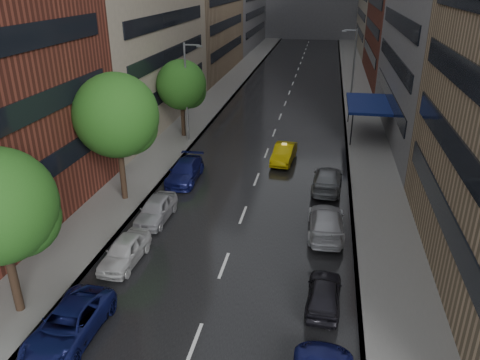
% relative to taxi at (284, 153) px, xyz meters
% --- Properties ---
extents(road, '(14.00, 140.00, 0.01)m').
position_rel_taxi_xyz_m(road, '(-1.71, 23.82, -0.75)').
color(road, black).
rests_on(road, ground).
extents(sidewalk_left, '(4.00, 140.00, 0.15)m').
position_rel_taxi_xyz_m(sidewalk_left, '(-10.71, 23.82, -0.68)').
color(sidewalk_left, gray).
rests_on(sidewalk_left, ground).
extents(sidewalk_right, '(4.00, 140.00, 0.15)m').
position_rel_taxi_xyz_m(sidewalk_right, '(7.29, 23.82, -0.68)').
color(sidewalk_right, gray).
rests_on(sidewalk_right, ground).
extents(tree_mid, '(5.61, 5.61, 8.94)m').
position_rel_taxi_xyz_m(tree_mid, '(-10.31, -9.40, 5.37)').
color(tree_mid, '#382619').
rests_on(tree_mid, ground).
extents(tree_far, '(4.70, 4.70, 7.49)m').
position_rel_taxi_xyz_m(tree_far, '(-10.31, 4.96, 4.37)').
color(tree_far, '#382619').
rests_on(tree_far, ground).
extents(taxi, '(1.98, 4.69, 1.50)m').
position_rel_taxi_xyz_m(taxi, '(0.00, 0.00, 0.00)').
color(taxi, yellow).
rests_on(taxi, ground).
extents(parked_cars_left, '(2.49, 22.69, 1.52)m').
position_rel_taxi_xyz_m(parked_cars_left, '(-7.11, -14.09, -0.02)').
color(parked_cars_left, '#0F1448').
rests_on(parked_cars_left, ground).
extents(parked_cars_right, '(2.47, 24.41, 1.53)m').
position_rel_taxi_xyz_m(parked_cars_right, '(3.69, -14.16, -0.02)').
color(parked_cars_right, '#111551').
rests_on(parked_cars_right, ground).
extents(street_lamp_left, '(1.74, 0.22, 9.00)m').
position_rel_taxi_xyz_m(street_lamp_left, '(-9.43, 3.82, 4.14)').
color(street_lamp_left, gray).
rests_on(street_lamp_left, sidewalk_left).
extents(street_lamp_right, '(1.74, 0.22, 9.00)m').
position_rel_taxi_xyz_m(street_lamp_right, '(6.01, 18.82, 4.14)').
color(street_lamp_right, gray).
rests_on(street_lamp_right, sidewalk_right).
extents(awning, '(4.00, 8.00, 3.12)m').
position_rel_taxi_xyz_m(awning, '(7.27, 8.82, 2.38)').
color(awning, navy).
rests_on(awning, sidewalk_right).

